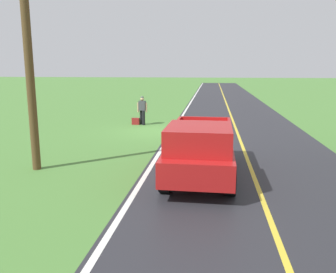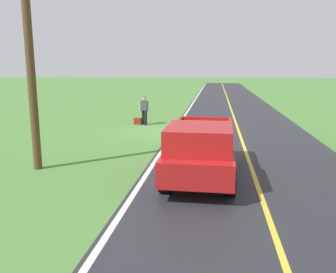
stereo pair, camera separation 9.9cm
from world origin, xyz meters
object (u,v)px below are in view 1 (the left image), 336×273
suitcase_carried (136,121)px  pickup_truck_passing (200,148)px  utility_pole_roadside (28,51)px  hitchhiker_walking (142,109)px

suitcase_carried → pickup_truck_passing: pickup_truck_passing is taller
suitcase_carried → pickup_truck_passing: bearing=28.8°
suitcase_carried → utility_pole_roadside: bearing=-2.3°
pickup_truck_passing → utility_pole_roadside: utility_pole_roadside is taller
pickup_truck_passing → suitcase_carried: bearing=-66.8°
hitchhiker_walking → pickup_truck_passing: pickup_truck_passing is taller
utility_pole_roadside → suitcase_carried: bearing=-97.9°
pickup_truck_passing → utility_pole_roadside: 6.39m
hitchhiker_walking → suitcase_carried: hitchhiker_walking is taller
pickup_truck_passing → utility_pole_roadside: (5.63, -0.27, 3.02)m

